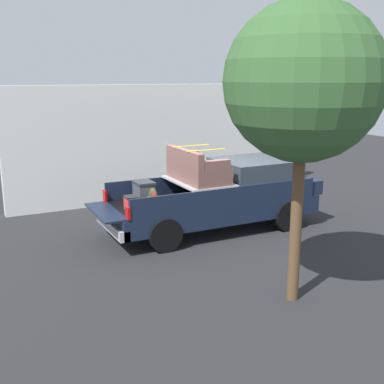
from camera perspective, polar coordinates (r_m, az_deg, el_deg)
name	(u,v)px	position (r m, az deg, el deg)	size (l,w,h in m)	color
ground_plane	(212,230)	(12.70, 2.43, -4.54)	(40.00, 40.00, 0.00)	#262628
pickup_truck	(224,194)	(12.60, 3.82, -0.22)	(6.05, 2.06, 2.23)	#162138
building_facade	(158,142)	(15.70, -4.05, 5.93)	(9.73, 0.36, 3.71)	white
tree_background	(304,83)	(8.24, 13.19, 12.60)	(2.67, 2.67, 5.22)	brown
trash_can	(239,178)	(16.71, 5.65, 1.63)	(0.60, 0.60, 0.98)	#2D2D33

